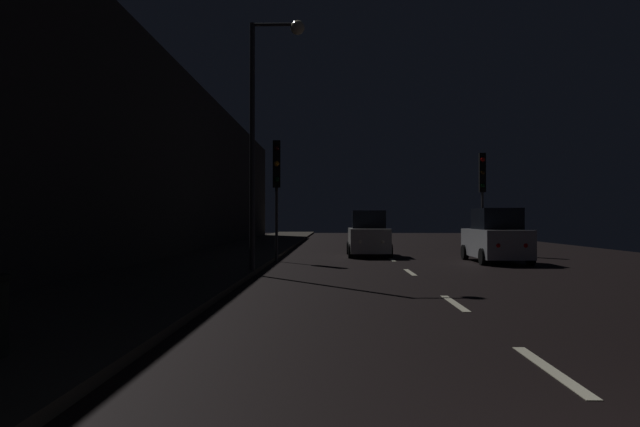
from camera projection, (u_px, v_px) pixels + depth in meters
name	position (u px, v px, depth m)	size (l,w,h in m)	color
ground	(383.00, 254.00, 27.91)	(26.55, 84.00, 0.02)	black
sidewalk_left	(241.00, 252.00, 28.08)	(4.40, 84.00, 0.15)	#38332B
building_facade_left	(169.00, 160.00, 24.68)	(0.80, 63.00, 8.60)	#2D2B28
lane_centerline	(399.00, 265.00, 21.26)	(0.16, 33.05, 0.01)	beige
traffic_light_far_right	(482.00, 181.00, 27.38)	(0.35, 0.48, 4.93)	#38383A
traffic_light_far_left	(277.00, 174.00, 22.87)	(0.33, 0.47, 4.90)	#38383A
streetlamp_overhead	(266.00, 108.00, 17.42)	(1.70, 0.44, 7.86)	#2D2D30
car_approaching_headlights	(368.00, 235.00, 26.19)	(1.93, 4.19, 2.11)	silver
car_parked_right_far	(496.00, 238.00, 22.37)	(1.97, 4.26, 2.15)	#A5A8AD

